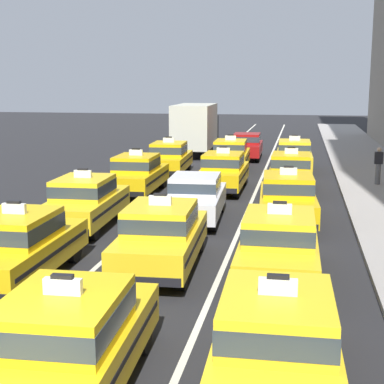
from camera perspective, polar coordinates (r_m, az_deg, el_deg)
The scene contains 19 objects.
lane_stripe_left_center at distance 26.52m, azimuth -0.47°, elevation 0.63°, with size 0.14×80.00×0.01m, color silver.
lane_stripe_center_right at distance 26.11m, azimuth 6.43°, elevation 0.40°, with size 0.14×80.00×0.01m, color silver.
taxi_left_second at distance 14.36m, azimuth -16.69°, elevation -5.00°, with size 1.90×4.59×1.96m.
taxi_left_third at distance 19.08m, azimuth -10.49°, elevation -0.87°, with size 1.99×4.63×1.96m.
taxi_left_fourth at distance 24.52m, azimuth -5.43°, elevation 1.82°, with size 1.90×4.59×1.96m.
taxi_left_fifth at distance 29.61m, azimuth -2.26°, elevation 3.40°, with size 2.03×4.64×1.96m.
box_truck_left_sixth at distance 37.88m, azimuth 0.44°, elevation 6.38°, with size 2.44×7.02×3.27m.
taxi_center_nearest at distance 9.05m, azimuth -12.11°, elevation -14.21°, with size 1.98×4.62×1.96m.
taxi_center_second at distance 14.67m, azimuth -3.03°, elevation -4.21°, with size 2.01×4.64×1.96m.
sedan_center_third at distance 19.68m, azimuth 0.35°, elevation -0.43°, with size 1.98×4.39×1.58m.
taxi_center_fourth at distance 25.17m, azimuth 3.10°, elevation 2.09°, with size 1.84×4.57×1.96m.
taxi_center_fifth at distance 30.85m, azimuth 3.81°, elevation 3.68°, with size 1.95×4.61×1.96m.
sedan_center_sixth at distance 35.82m, azimuth 5.40°, elevation 4.59°, with size 1.86×4.34×1.58m.
taxi_right_nearest at distance 8.94m, azimuth 8.29°, elevation -14.40°, with size 1.91×4.60×1.96m.
taxi_right_second at distance 13.87m, azimuth 8.52°, elevation -5.20°, with size 1.85×4.57×1.96m.
taxi_right_third at distance 19.58m, azimuth 9.37°, elevation -0.54°, with size 2.04×4.64×1.96m.
taxi_right_fourth at distance 25.30m, azimuth 9.68°, elevation 1.99°, with size 1.84×4.57×1.96m.
taxi_right_fifth at distance 31.08m, azimuth 10.00°, elevation 3.59°, with size 1.91×4.60×1.96m.
pedestrian_mid_block at distance 27.24m, azimuth 17.84°, elevation 2.49°, with size 0.36×0.24×1.66m.
Camera 1 is at (3.43, -5.62, 4.66)m, focal length 54.28 mm.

